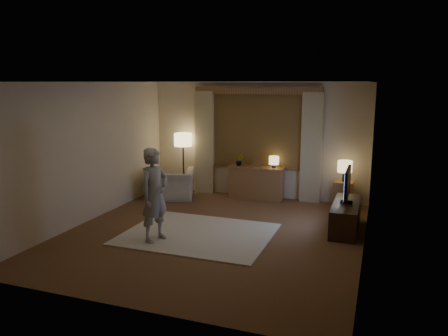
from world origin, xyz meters
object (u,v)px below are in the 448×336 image
at_px(person, 155,195).
at_px(armchair, 171,184).
at_px(tv_stand, 346,216).
at_px(side_table, 343,194).
at_px(sideboard, 256,184).

bearing_deg(person, armchair, 37.22).
distance_m(armchair, tv_stand, 4.00).
bearing_deg(person, side_table, -25.44).
xyz_separation_m(side_table, tv_stand, (0.17, -1.48, -0.03)).
bearing_deg(side_table, sideboard, 178.51).
distance_m(tv_stand, person, 3.39).
xyz_separation_m(armchair, side_table, (3.74, 0.60, -0.05)).
relative_size(side_table, person, 0.36).
height_order(sideboard, tv_stand, sideboard).
bearing_deg(person, tv_stand, -44.72).
bearing_deg(tv_stand, person, -150.63).
bearing_deg(side_table, armchair, -170.91).
distance_m(sideboard, side_table, 1.92).
bearing_deg(tv_stand, armchair, 167.22).
distance_m(armchair, side_table, 3.78).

